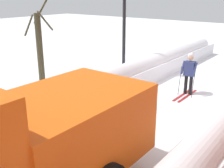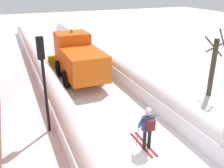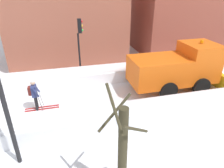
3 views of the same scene
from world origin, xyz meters
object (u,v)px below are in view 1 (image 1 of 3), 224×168
(street_lamp, at_px, (124,8))
(bare_tree_near, at_px, (40,48))
(skier, at_px, (189,72))
(plow_truck, at_px, (13,153))

(street_lamp, height_order, bare_tree_near, street_lamp)
(street_lamp, relative_size, bare_tree_near, 1.39)
(skier, bearing_deg, bare_tree_near, 26.98)
(plow_truck, distance_m, street_lamp, 10.00)
(street_lamp, bearing_deg, skier, 173.57)
(skier, distance_m, bare_tree_near, 6.69)
(plow_truck, bearing_deg, street_lamp, -65.94)
(skier, xyz_separation_m, street_lamp, (3.68, -0.42, 2.45))
(skier, relative_size, bare_tree_near, 0.46)
(plow_truck, xyz_separation_m, skier, (0.32, -8.54, -0.48))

